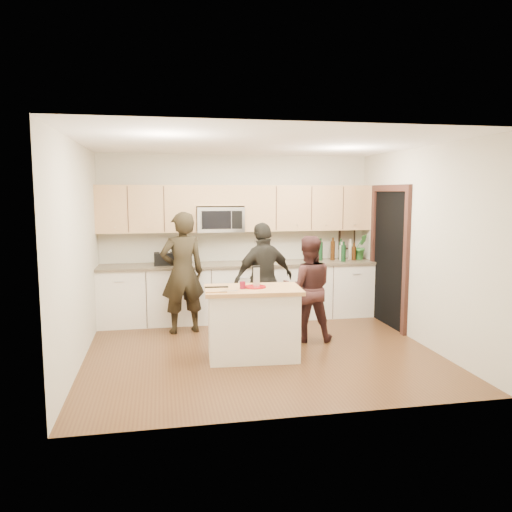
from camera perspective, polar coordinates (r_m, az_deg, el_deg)
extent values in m
plane|color=#51331B|center=(6.73, 0.48, -10.75)|extent=(4.50, 4.50, 0.00)
cube|color=#BDB7A1|center=(8.41, -2.19, 2.26)|extent=(4.50, 0.02, 2.70)
cube|color=#BDB7A1|center=(4.52, 5.50, -2.10)|extent=(4.50, 0.02, 2.70)
cube|color=#BDB7A1|center=(6.40, -19.67, 0.26)|extent=(0.02, 4.00, 2.70)
cube|color=#BDB7A1|center=(7.23, 18.26, 1.09)|extent=(0.02, 4.00, 2.70)
cube|color=white|center=(6.43, 0.51, 12.77)|extent=(4.50, 4.00, 0.02)
cube|color=silver|center=(8.23, -1.84, -4.17)|extent=(4.50, 0.62, 0.90)
cube|color=brown|center=(8.14, -1.84, -0.95)|extent=(4.50, 0.66, 0.04)
cube|color=tan|center=(8.12, -12.42, 5.28)|extent=(1.55, 0.33, 0.75)
cube|color=tan|center=(8.47, 5.81, 5.49)|extent=(2.17, 0.33, 0.75)
cube|color=tan|center=(8.17, -4.21, 6.92)|extent=(0.78, 0.33, 0.33)
cube|color=silver|center=(8.15, -4.15, 4.21)|extent=(0.76, 0.40, 0.40)
cube|color=black|center=(7.93, -4.55, 4.12)|extent=(0.47, 0.01, 0.29)
cube|color=black|center=(7.98, -2.19, 4.15)|extent=(0.17, 0.01, 0.29)
cube|color=black|center=(8.05, 15.00, -0.35)|extent=(0.02, 1.05, 2.10)
cube|color=#321913|center=(7.54, 16.77, -0.92)|extent=(0.06, 0.10, 2.10)
cube|color=#321913|center=(8.56, 13.22, 0.15)|extent=(0.06, 0.10, 2.10)
cube|color=#321913|center=(7.98, 15.14, 7.50)|extent=(0.06, 1.25, 0.10)
cube|color=black|center=(8.90, 10.34, 1.98)|extent=(0.30, 0.03, 0.38)
cube|color=tan|center=(8.89, 10.37, 1.97)|extent=(0.24, 0.00, 0.32)
cube|color=white|center=(7.78, -8.41, -3.04)|extent=(0.34, 0.01, 0.48)
cube|color=white|center=(8.04, -8.53, -1.02)|extent=(0.34, 0.60, 0.01)
cube|color=silver|center=(6.35, -0.36, -7.87)|extent=(1.14, 0.72, 0.85)
cube|color=#AA7747|center=(6.25, -0.37, -3.88)|extent=(1.24, 0.78, 0.05)
cylinder|color=#9B0E11|center=(6.27, -0.11, -3.54)|extent=(0.27, 0.27, 0.02)
cube|color=silver|center=(6.25, 0.04, -2.38)|extent=(0.08, 0.05, 0.24)
cube|color=black|center=(6.23, 0.04, -1.21)|extent=(0.09, 0.05, 0.02)
cylinder|color=maroon|center=(6.18, -1.54, -3.35)|extent=(0.07, 0.07, 0.09)
cube|color=#AA7747|center=(6.02, -4.58, -4.00)|extent=(0.27, 0.20, 0.02)
cube|color=black|center=(6.17, -4.53, -3.55)|extent=(0.29, 0.05, 0.02)
cube|color=silver|center=(5.95, -3.14, -4.00)|extent=(0.22, 0.04, 0.01)
cube|color=black|center=(8.02, -10.38, -0.32)|extent=(0.33, 0.23, 0.20)
cube|color=silver|center=(8.00, -10.90, 0.39)|extent=(0.03, 0.17, 0.00)
cube|color=silver|center=(8.00, -9.90, 0.41)|extent=(0.03, 0.17, 0.00)
cylinder|color=black|center=(8.49, 7.38, 0.75)|extent=(0.08, 0.08, 0.38)
cylinder|color=#351C09|center=(8.57, 8.76, 0.82)|extent=(0.08, 0.08, 0.38)
cylinder|color=#AFA789|center=(8.55, 9.75, 0.56)|extent=(0.07, 0.07, 0.32)
cylinder|color=black|center=(8.64, 9.66, 0.75)|extent=(0.07, 0.07, 0.35)
cylinder|color=#351C09|center=(8.63, 11.12, 0.51)|extent=(0.08, 0.08, 0.29)
cylinder|color=#AFA789|center=(8.70, 10.75, 0.75)|extent=(0.08, 0.08, 0.35)
cylinder|color=black|center=(8.40, 9.96, 0.50)|extent=(0.08, 0.08, 0.34)
imported|color=#2C6C2B|center=(8.73, 11.86, 1.04)|extent=(0.27, 0.23, 0.44)
imported|color=black|center=(7.46, -8.40, -1.91)|extent=(0.73, 0.56, 1.81)
imported|color=#321919|center=(7.05, 5.93, -3.72)|extent=(0.80, 0.67, 1.49)
imported|color=black|center=(7.25, 0.89, -2.69)|extent=(1.05, 0.73, 1.66)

